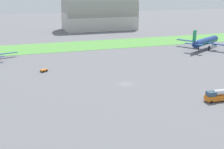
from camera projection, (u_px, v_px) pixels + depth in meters
ground_plane at (126, 84)px, 98.28m from camera, size 600.00×600.00×0.00m
grass_taxiway_strip at (79, 46)px, 162.72m from camera, size 360.00×28.00×0.08m
airplane_parked_jet_far at (205, 42)px, 152.62m from camera, size 28.06×28.08×11.06m
fuel_truck_near_gate at (216, 96)px, 82.91m from camera, size 6.61×2.90×3.29m
baggage_cart_midfield at (44, 70)px, 112.30m from camera, size 2.95×2.76×0.90m
hangar_distant at (99, 12)px, 224.50m from camera, size 53.57×27.96×29.67m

